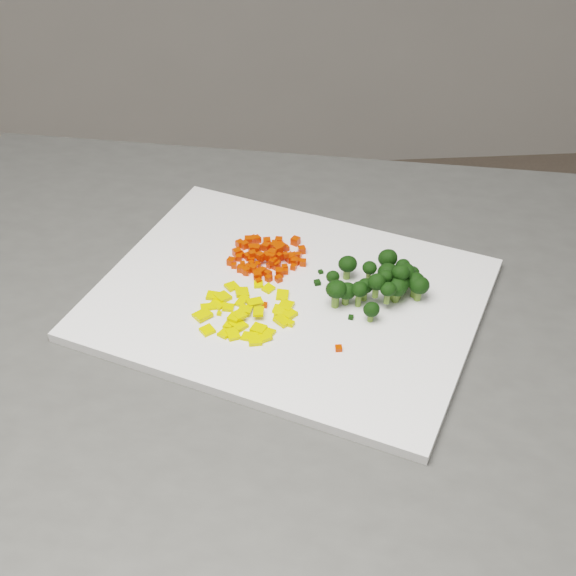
{
  "coord_description": "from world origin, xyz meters",
  "views": [
    {
      "loc": [
        -0.22,
        -0.59,
        1.5
      ],
      "look_at": [
        -0.17,
        0.13,
        0.92
      ],
      "focal_mm": 50.0,
      "sensor_mm": 36.0,
      "label": 1
    }
  ],
  "objects": [
    {
      "name": "carrot_cube_45",
      "position": [
        -0.2,
        0.21,
        0.92
      ],
      "size": [
        0.01,
        0.01,
        0.01
      ],
      "primitive_type": "cube",
      "rotation": [
        0.0,
        0.0,
        2.83
      ],
      "color": "red",
      "rests_on": "carrot_pile"
    },
    {
      "name": "pepper_chunk_19",
      "position": [
        -0.23,
        0.09,
        0.92
      ],
      "size": [
        0.02,
        0.02,
        0.01
      ],
      "primitive_type": "cube",
      "rotation": [
        -0.07,
        -0.02,
        0.62
      ],
      "color": "yellow",
      "rests_on": "pepper_pile"
    },
    {
      "name": "broccoli_pile",
      "position": [
        -0.07,
        0.11,
        0.94
      ],
      "size": [
        0.11,
        0.11,
        0.05
      ],
      "primitive_type": null,
      "color": "black",
      "rests_on": "cutting_board"
    },
    {
      "name": "carrot_cube_15",
      "position": [
        -0.16,
        0.19,
        0.92
      ],
      "size": [
        0.01,
        0.01,
        0.01
      ],
      "primitive_type": "cube",
      "rotation": [
        0.0,
        0.0,
        3.13
      ],
      "color": "red",
      "rests_on": "carrot_pile"
    },
    {
      "name": "carrot_cube_1",
      "position": [
        -0.17,
        0.22,
        0.91
      ],
      "size": [
        0.01,
        0.01,
        0.01
      ],
      "primitive_type": "cube",
      "rotation": [
        0.0,
        0.0,
        0.28
      ],
      "color": "red",
      "rests_on": "carrot_pile"
    },
    {
      "name": "broccoli_floret_16",
      "position": [
        -0.05,
        0.11,
        0.93
      ],
      "size": [
        0.03,
        0.03,
        0.03
      ],
      "primitive_type": null,
      "color": "black",
      "rests_on": "broccoli_pile"
    },
    {
      "name": "pepper_chunk_8",
      "position": [
        -0.21,
        0.05,
        0.91
      ],
      "size": [
        0.02,
        0.01,
        0.01
      ],
      "primitive_type": "cube",
      "rotation": [
        -0.01,
        0.05,
        0.07
      ],
      "color": "yellow",
      "rests_on": "pepper_pile"
    },
    {
      "name": "carrot_cube_29",
      "position": [
        -0.18,
        0.18,
        0.92
      ],
      "size": [
        0.01,
        0.01,
        0.01
      ],
      "primitive_type": "cube",
      "rotation": [
        0.0,
        0.0,
        1.29
      ],
      "color": "red",
      "rests_on": "carrot_pile"
    },
    {
      "name": "carrot_cube_62",
      "position": [
        -0.22,
        0.19,
        0.91
      ],
      "size": [
        0.01,
        0.01,
        0.01
      ],
      "primitive_type": "cube",
      "rotation": [
        0.0,
        0.0,
        0.09
      ],
      "color": "red",
      "rests_on": "carrot_pile"
    },
    {
      "name": "carrot_cube_9",
      "position": [
        -0.22,
        0.17,
        0.91
      ],
      "size": [
        0.01,
        0.01,
        0.01
      ],
      "primitive_type": "cube",
      "rotation": [
        0.0,
        0.0,
        2.82
      ],
      "color": "red",
      "rests_on": "carrot_pile"
    },
    {
      "name": "carrot_cube_66",
      "position": [
        -0.19,
        0.2,
        0.92
      ],
      "size": [
        0.01,
        0.01,
        0.01
      ],
      "primitive_type": "cube",
      "rotation": [
        0.0,
        0.0,
        0.96
      ],
      "color": "red",
      "rests_on": "carrot_pile"
    },
    {
      "name": "carrot_cube_33",
      "position": [
        -0.18,
        0.2,
        0.92
      ],
      "size": [
        0.01,
        0.01,
        0.01
      ],
      "primitive_type": "cube",
      "rotation": [
        0.0,
        0.0,
        0.3
      ],
      "color": "red",
      "rests_on": "carrot_pile"
    },
    {
      "name": "broccoli_floret_5",
      "position": [
        -0.07,
        0.1,
        0.94
      ],
      "size": [
        0.03,
        0.03,
        0.03
      ],
      "primitive_type": null,
      "color": "black",
      "rests_on": "broccoli_pile"
    },
    {
      "name": "stray_bit_6",
      "position": [
        -0.14,
        0.15,
        0.91
      ],
      "size": [
        0.01,
        0.01,
        0.0
      ],
      "primitive_type": "cube",
      "rotation": [
        0.0,
        0.0,
        0.22
      ],
      "color": "black",
      "rests_on": "cutting_board"
    },
    {
      "name": "broccoli_floret_4",
      "position": [
        -0.03,
        0.13,
        0.92
      ],
      "size": [
        0.02,
        0.02,
        0.03
      ],
      "primitive_type": null,
      "color": "black",
      "rests_on": "broccoli_pile"
    },
    {
      "name": "carrot_cube_55",
      "position": [
        -0.15,
        0.2,
        0.91
      ],
      "size": [
        0.01,
        0.01,
        0.01
      ],
      "primitive_type": "cube",
      "rotation": [
        0.0,
        0.0,
        1.21
      ],
      "color": "red",
      "rests_on": "carrot_pile"
    },
    {
      "name": "carrot_pile",
      "position": [
        -0.19,
        0.2,
        0.92
      ],
      "size": [
        0.1,
        0.1,
        0.03
      ],
      "primitive_type": null,
      "color": "red",
      "rests_on": "cutting_board"
    },
    {
      "name": "carrot_cube_73",
      "position": [
        -0.18,
        0.23,
        0.92
      ],
      "size": [
        0.01,
        0.01,
        0.01
      ],
      "primitive_type": "cube",
      "rotation": [
        0.0,
        0.0,
        2.93
      ],
      "color": "red",
      "rests_on": "carrot_pile"
    },
    {
      "name": "carrot_cube_20",
      "position": [
        -0.21,
        0.18,
        0.92
      ],
      "size": [
        0.01,
        0.01,
        0.01
      ],
      "primitive_type": "cube",
      "rotation": [
        0.0,
        0.0,
        1.03
      ],
      "color": "red",
      "rests_on": "carrot_pile"
    },
    {
      "name": "carrot_cube_67",
      "position": [
        -0.2,
        0.24,
        0.92
      ],
      "size": [
        0.01,
        0.01,
        0.01
      ],
      "primitive_type": "cube",
      "rotation": [
        0.0,
        0.0,
        0.49
      ],
      "color": "red",
      "rests_on": "carrot_pile"
    },
    {
      "name": "carrot_cube_19",
      "position": [
        -0.2,
        0.19,
        0.92
      ],
      "size": [
        0.01,
        0.01,
        0.01
      ],
      "primitive_type": "cube",
      "rotation": [
        0.0,
        0.0,
        0.88
      ],
      "color": "red",
      "rests_on": "carrot_pile"
    },
    {
      "name": "pepper_chunk_6",
      "position": [
        -0.23,
        0.08,
        0.91
      ],
      "size": [
        0.02,
        0.02,
        0.01
      ],
      "primitive_type": "cube",
      "rotation": [
        0.11,
        0.02,
        2.26
      ],
      "color": "yellow",
      "rests_on": "pepper_pile"
    },
    {
      "name": "carrot_cube_7",
      "position": [
        -0.17,
        0.17,
        0.91
      ],
      "size": [
        0.01,
        0.01,
        0.01
      ],
      "primitive_type": "cube",
      "rotation": [
        0.0,
        0.0,
        1.47
      ],
      "color": "red",
      "rests_on": "carrot_pile"
    },
    {
      "name": "carrot_cube_2",
      "position": [
        -0.21,
        0.2,
        0.92
      ],
      "size": [
        0.01,
        0.01,
        0.01
      ],
      "primitive_type": "cube",
      "rotation": [
        0.0,
        0.0,
        1.8
      ],
      "color": "red",
      "rests_on": "carrot_pile"
    },
    {
      "name": "carrot_cube_22",
      "position": [
        -0.18,
        0.18,
        0.92
      ],
      "size": [
        0.01,
        0.01,
        0.01
      ],
      "primitive_type": "cube",
      "rotation": [
        0.0,
        0.0,
        2.23
      ],
      "color": "red",
      "rests_on": "carrot_pile"
    },
    {
      "name": "stray_bit_0",
      "position": [
        -0.09,
        0.12,
        0.91
      ],
      "size": [
        0.01,
        0.01,
        0.0
      ],
      "primitive_type": "cube",
      "rotation": [
        0.0,
        0.0,
        2.77
      ],
      "color": "yellow",
      "rests_on": "cutting_board"
    },
    {
      "name": "broccoli_floret_7",
      "position": [
        -0.06,
        0.11,
        0.94
      ],
      "size": [
        0.02,
        0.02,
        0.03
      ],
      "primitive_type": null,
      "color": "black",
      "rests_on": "broccoli_pile"
    },
    {
      "name": "carrot_cube_0",
      "position": [
        -0.15,
        0.21,
        0.92
      ],
      "size": [
        0.01,
        0.01,
        0.01
      ],
      "primitive_type": "cube",
      "rotation": [
        0.0,
        0.0,
        0.15
      ],
      "color": "red",
      "rests_on": "carrot_pile"
    },
    {
      "name": "carrot_cube_42",
      "position": [
        -0.17,
        0.18,
        0.91
      ],
      "size": [
        0.01,
        0.01,
        0.01
      ],
      "primitive_type": "cube",
      "rotation": [
        0.0,
        0.0,
        0.09
      ],
      "color": "red",
      "rests_on": "carrot_pile"
    },
    {
      "name": "broccoli_floret_20",
      "position": [
        -0.08,
        0.14,
        0.93
      ],
      "size": [
        0.02,
        0.02,
        0.03
      ],
      "primitive_type": null,
      "color": "black",
      "rests_on": "broccoli_pile"
    },
    {
      "name": "stray_bit_1",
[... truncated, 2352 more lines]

